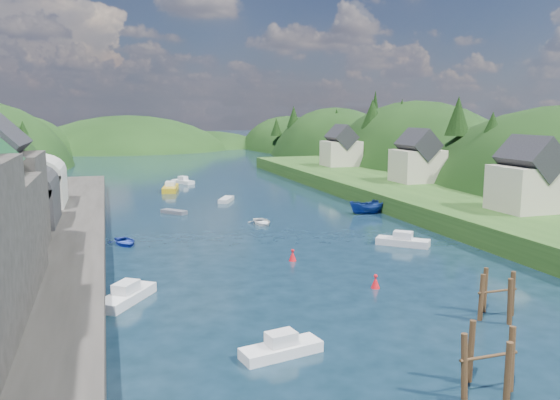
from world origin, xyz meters
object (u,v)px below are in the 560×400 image
object	(u,v)px
piling_cluster_far	(497,299)
channel_buoy_near	(375,282)
piling_cluster_near	(488,368)
channel_buoy_far	(293,256)

from	to	relation	value
piling_cluster_far	channel_buoy_near	size ratio (longest dim) A/B	3.29
piling_cluster_near	channel_buoy_near	xyz separation A→B (m)	(2.36, 15.89, -0.85)
piling_cluster_far	channel_buoy_far	xyz separation A→B (m)	(-8.21, 17.05, -0.76)
piling_cluster_far	channel_buoy_far	world-z (taller)	piling_cluster_far
piling_cluster_near	piling_cluster_far	distance (m)	10.68
channel_buoy_far	piling_cluster_far	bearing A→B (deg)	-64.29
channel_buoy_near	piling_cluster_far	bearing A→B (deg)	-59.23
piling_cluster_far	channel_buoy_near	world-z (taller)	piling_cluster_far
channel_buoy_far	piling_cluster_near	bearing A→B (deg)	-87.33
channel_buoy_near	channel_buoy_far	distance (m)	9.85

